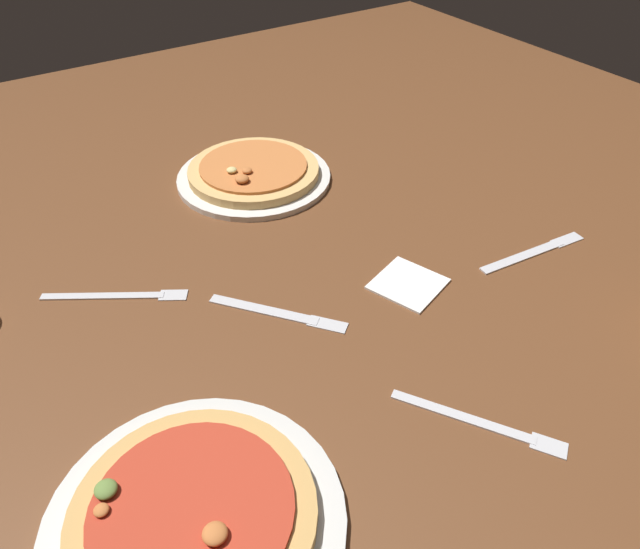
# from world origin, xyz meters

# --- Properties ---
(ground_plane) EXTENTS (2.40, 2.40, 0.03)m
(ground_plane) POSITION_xyz_m (0.00, 0.00, -0.01)
(ground_plane) COLOR brown
(pizza_plate_near) EXTENTS (0.33, 0.33, 0.05)m
(pizza_plate_near) POSITION_xyz_m (-0.34, -0.27, 0.02)
(pizza_plate_near) COLOR silver
(pizza_plate_near) RESTS_ON ground_plane
(pizza_plate_far) EXTENTS (0.31, 0.31, 0.05)m
(pizza_plate_far) POSITION_xyz_m (0.07, 0.35, 0.02)
(pizza_plate_far) COLOR silver
(pizza_plate_far) RESTS_ON ground_plane
(napkin_folded) EXTENTS (0.13, 0.13, 0.01)m
(napkin_folded) POSITION_xyz_m (0.12, -0.08, 0.00)
(napkin_folded) COLOR white
(napkin_folded) RESTS_ON ground_plane
(fork_left) EXTENTS (0.21, 0.14, 0.01)m
(fork_left) POSITION_xyz_m (-0.29, 0.15, 0.00)
(fork_left) COLOR silver
(fork_left) RESTS_ON ground_plane
(knife_right) EXTENTS (0.16, 0.19, 0.01)m
(knife_right) POSITION_xyz_m (-0.09, -0.02, 0.00)
(knife_right) COLOR silver
(knife_right) RESTS_ON ground_plane
(fork_spare) EXTENTS (0.14, 0.20, 0.01)m
(fork_spare) POSITION_xyz_m (0.02, -0.34, 0.00)
(fork_spare) COLOR silver
(fork_spare) RESTS_ON ground_plane
(knife_spare) EXTENTS (0.22, 0.04, 0.01)m
(knife_spare) POSITION_xyz_m (0.36, -0.14, 0.00)
(knife_spare) COLOR silver
(knife_spare) RESTS_ON ground_plane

